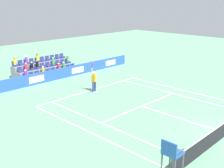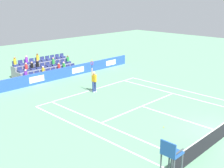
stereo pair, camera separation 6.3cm
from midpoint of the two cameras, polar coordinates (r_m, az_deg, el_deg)
line_baseline at (r=24.76m, az=-4.12°, el=-1.20°), size 10.97×0.10×0.01m
line_service at (r=21.20m, az=5.85°, el=-4.40°), size 8.23×0.10×0.01m
line_centre_service at (r=19.53m, az=13.24°, el=-6.68°), size 0.10×6.40×0.01m
line_singles_sideline_left at (r=18.09m, az=-1.26°, el=-8.16°), size 0.10×11.89×0.01m
line_singles_sideline_right at (r=24.16m, az=12.81°, el=-2.06°), size 0.10×11.89×0.01m
line_doubles_sideline_left at (r=17.25m, az=-4.55°, el=-9.52°), size 0.10×11.89×0.01m
line_doubles_sideline_right at (r=25.28m, az=14.45°, el=-1.32°), size 0.10×11.89×0.01m
line_centre_mark at (r=24.69m, az=-3.96°, el=-1.25°), size 0.10×0.20×0.01m
sponsor_barrier at (r=28.34m, az=-10.77°, el=1.95°), size 19.23×0.22×1.03m
tennis_player at (r=23.96m, az=-3.67°, el=0.67°), size 0.53×0.37×2.85m
umpire_chair at (r=11.98m, az=11.60°, el=-14.26°), size 0.70×0.70×2.34m
stadium_stand at (r=30.20m, az=-13.34°, el=2.78°), size 6.20×2.85×2.20m
loose_tennis_ball at (r=18.03m, az=10.16°, el=-8.42°), size 0.07×0.07×0.07m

